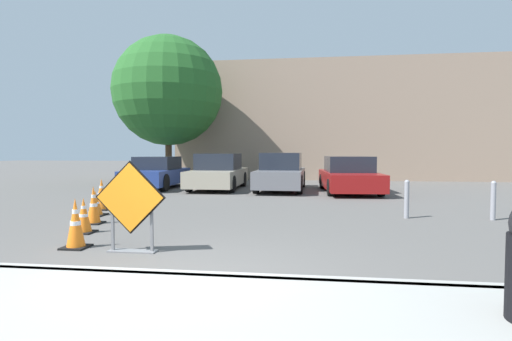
{
  "coord_description": "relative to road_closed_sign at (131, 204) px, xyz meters",
  "views": [
    {
      "loc": [
        1.51,
        -4.46,
        1.56
      ],
      "look_at": [
        -0.54,
        11.03,
        0.81
      ],
      "focal_mm": 28.0,
      "sensor_mm": 36.0,
      "label": 1
    }
  ],
  "objects": [
    {
      "name": "bollard_nearest",
      "position": [
        4.98,
        3.85,
        -0.27
      ],
      "size": [
        0.12,
        0.12,
        0.9
      ],
      "color": "gray",
      "rests_on": "ground_plane"
    },
    {
      "name": "traffic_cone_third",
      "position": [
        -1.89,
        2.23,
        -0.35
      ],
      "size": [
        0.38,
        0.38,
        0.81
      ],
      "color": "black",
      "rests_on": "ground_plane"
    },
    {
      "name": "building_facade_backdrop",
      "position": [
        4.56,
        18.36,
        2.53
      ],
      "size": [
        18.66,
        5.0,
        6.55
      ],
      "color": "gray",
      "rests_on": "ground_plane"
    },
    {
      "name": "parked_car_nearest",
      "position": [
        -3.64,
        10.32,
        -0.12
      ],
      "size": [
        1.8,
        4.04,
        1.34
      ],
      "rotation": [
        0.0,
        0.0,
        3.15
      ],
      "color": "navy",
      "rests_on": "ground_plane"
    },
    {
      "name": "traffic_cone_nearest",
      "position": [
        -1.01,
        0.16,
        -0.35
      ],
      "size": [
        0.39,
        0.39,
        0.81
      ],
      "color": "black",
      "rests_on": "ground_plane"
    },
    {
      "name": "traffic_cone_fourth",
      "position": [
        -2.43,
        3.25,
        -0.45
      ],
      "size": [
        0.47,
        0.47,
        0.61
      ],
      "color": "black",
      "rests_on": "ground_plane"
    },
    {
      "name": "parked_car_second",
      "position": [
        -1.02,
        10.4,
        -0.08
      ],
      "size": [
        1.91,
        4.38,
        1.47
      ],
      "rotation": [
        0.0,
        0.0,
        3.15
      ],
      "color": "#A39984",
      "rests_on": "ground_plane"
    },
    {
      "name": "bollard_second",
      "position": [
        6.86,
        3.85,
        -0.27
      ],
      "size": [
        0.12,
        0.12,
        0.89
      ],
      "color": "gray",
      "rests_on": "ground_plane"
    },
    {
      "name": "ground_plane",
      "position": [
        1.2,
        8.68,
        -0.75
      ],
      "size": [
        96.0,
        96.0,
        0.0
      ],
      "primitive_type": "plane",
      "color": "#565451"
    },
    {
      "name": "road_closed_sign",
      "position": [
        0.0,
        0.0,
        0.0
      ],
      "size": [
        1.13,
        0.2,
        1.42
      ],
      "color": "black",
      "rests_on": "ground_plane"
    },
    {
      "name": "curb_lip",
      "position": [
        1.2,
        -1.32,
        -0.68
      ],
      "size": [
        28.67,
        0.2,
        0.14
      ],
      "color": "#999993",
      "rests_on": "ground_plane"
    },
    {
      "name": "traffic_cone_second",
      "position": [
        -1.55,
        1.29,
        -0.42
      ],
      "size": [
        0.39,
        0.39,
        0.67
      ],
      "color": "black",
      "rests_on": "ground_plane"
    },
    {
      "name": "traffic_cone_fifth",
      "position": [
        -2.79,
        4.22,
        -0.34
      ],
      "size": [
        0.48,
        0.48,
        0.83
      ],
      "color": "black",
      "rests_on": "ground_plane"
    },
    {
      "name": "parked_car_third",
      "position": [
        1.61,
        10.22,
        -0.06
      ],
      "size": [
        1.89,
        4.53,
        1.5
      ],
      "rotation": [
        0.0,
        0.0,
        3.12
      ],
      "color": "slate",
      "rests_on": "ground_plane"
    },
    {
      "name": "street_tree_behind_lot",
      "position": [
        -4.19,
        13.26,
        3.78
      ],
      "size": [
        5.35,
        5.35,
        7.2
      ],
      "color": "#513823",
      "rests_on": "ground_plane"
    },
    {
      "name": "sidewalk_strip",
      "position": [
        1.2,
        -2.43,
        -0.68
      ],
      "size": [
        28.67,
        2.22,
        0.14
      ],
      "color": "#999993",
      "rests_on": "ground_plane"
    },
    {
      "name": "parked_car_fourth",
      "position": [
        4.23,
        9.78,
        -0.12
      ],
      "size": [
        2.17,
        4.63,
        1.37
      ],
      "rotation": [
        0.0,
        0.0,
        3.21
      ],
      "color": "maroon",
      "rests_on": "ground_plane"
    }
  ]
}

